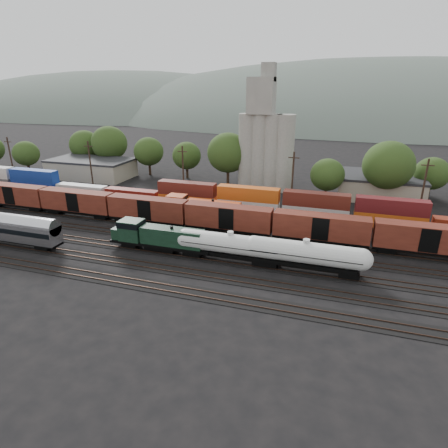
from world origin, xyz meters
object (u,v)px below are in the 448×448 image
(green_locomotive, at_px, (155,236))
(tank_car_a, at_px, (230,245))
(grain_silo, at_px, (265,143))
(orange_locomotive, at_px, (198,208))

(green_locomotive, xyz_separation_m, tank_car_a, (12.15, 0.00, 0.13))
(tank_car_a, relative_size, grain_silo, 0.58)
(tank_car_a, distance_m, grain_silo, 42.06)
(green_locomotive, relative_size, tank_car_a, 0.98)
(orange_locomotive, bearing_deg, grain_silo, 74.60)
(tank_car_a, height_order, grain_silo, grain_silo)
(tank_car_a, relative_size, orange_locomotive, 0.97)
(orange_locomotive, xyz_separation_m, grain_silo, (7.16, 26.00, 8.77))
(orange_locomotive, height_order, grain_silo, grain_silo)
(tank_car_a, bearing_deg, grain_silo, 95.18)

